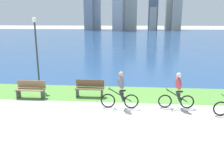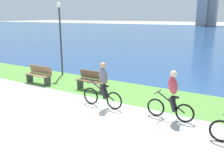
% 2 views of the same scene
% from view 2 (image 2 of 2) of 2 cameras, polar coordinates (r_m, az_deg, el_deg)
% --- Properties ---
extents(ground_plane, '(300.00, 300.00, 0.00)m').
position_cam_2_polar(ground_plane, '(8.80, -6.48, -7.25)').
color(ground_plane, '#B2AFA8').
extents(grass_strip_bayside, '(120.00, 2.92, 0.01)m').
position_cam_2_polar(grass_strip_bayside, '(11.41, 4.02, -1.89)').
color(grass_strip_bayside, '#59933D').
rests_on(grass_strip_bayside, ground).
extents(cyclist_lead, '(1.74, 0.52, 1.71)m').
position_cam_2_polar(cyclist_lead, '(9.37, -2.08, -0.32)').
color(cyclist_lead, black).
rests_on(cyclist_lead, ground).
extents(cyclist_trailing, '(1.63, 0.52, 1.67)m').
position_cam_2_polar(cyclist_trailing, '(8.45, 13.35, -2.52)').
color(cyclist_trailing, black).
rests_on(cyclist_trailing, ground).
extents(bench_near_path, '(1.50, 0.47, 0.90)m').
position_cam_2_polar(bench_near_path, '(11.66, -4.56, 0.75)').
color(bench_near_path, brown).
rests_on(bench_near_path, ground).
extents(bench_far_along_path, '(1.50, 0.47, 0.90)m').
position_cam_2_polar(bench_far_along_path, '(13.35, -16.16, 2.03)').
color(bench_far_along_path, olive).
rests_on(bench_far_along_path, ground).
extents(lamppost_tall, '(0.28, 0.28, 4.06)m').
position_cam_2_polar(lamppost_tall, '(14.75, -11.63, 12.13)').
color(lamppost_tall, '#38383D').
rests_on(lamppost_tall, ground).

